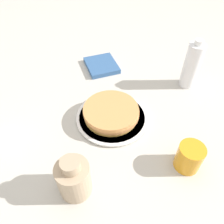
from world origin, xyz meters
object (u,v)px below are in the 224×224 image
object	(u,v)px
cream_jug	(74,178)
juice_glass	(189,157)
pancake_stack	(111,112)
plate	(112,117)
water_bottle_near	(192,66)

from	to	relation	value
cream_jug	juice_glass	bearing A→B (deg)	-63.78
juice_glass	cream_jug	bearing A→B (deg)	116.22
pancake_stack	cream_jug	bearing A→B (deg)	172.98
plate	water_bottle_near	bearing A→B (deg)	-44.78
plate	cream_jug	xyz separation A→B (m)	(-0.27, 0.03, 0.05)
pancake_stack	juice_glass	xyz separation A→B (m)	(-0.13, -0.25, 0.01)
pancake_stack	juice_glass	size ratio (longest dim) A/B	2.31
plate	water_bottle_near	world-z (taller)	water_bottle_near
cream_jug	water_bottle_near	distance (m)	0.60
plate	cream_jug	distance (m)	0.28
juice_glass	cream_jug	xyz separation A→B (m)	(-0.14, 0.29, 0.02)
plate	pancake_stack	bearing A→B (deg)	137.29
cream_jug	pancake_stack	bearing A→B (deg)	-7.02
juice_glass	cream_jug	size ratio (longest dim) A/B	0.62
water_bottle_near	cream_jug	bearing A→B (deg)	151.29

